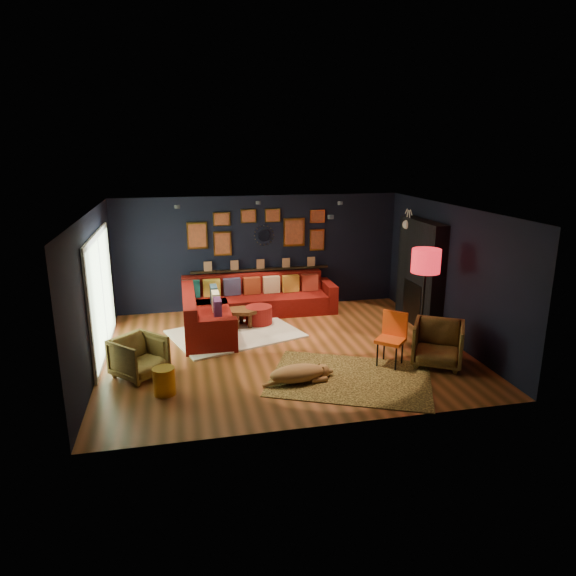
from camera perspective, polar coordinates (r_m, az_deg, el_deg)
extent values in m
plane|color=#9C512B|center=(9.61, -0.41, -6.89)|extent=(6.50, 6.50, 0.00)
plane|color=black|center=(11.83, -3.15, 3.95)|extent=(6.50, 0.00, 6.50)
plane|color=black|center=(6.65, 4.44, -5.29)|extent=(6.50, 0.00, 6.50)
plane|color=black|center=(9.13, -20.82, -0.51)|extent=(0.00, 5.50, 5.50)
plane|color=black|center=(10.34, 17.50, 1.57)|extent=(0.00, 5.50, 5.50)
plane|color=beige|center=(8.95, -0.44, 8.70)|extent=(6.50, 6.50, 0.00)
cube|color=maroon|center=(11.59, -3.66, -1.86)|extent=(3.20, 0.95, 0.42)
cube|color=maroon|center=(11.82, -3.95, 0.58)|extent=(3.20, 0.24, 0.46)
cube|color=maroon|center=(11.92, 4.44, -0.85)|extent=(0.22, 0.95, 0.64)
cube|color=maroon|center=(10.45, -8.86, -3.98)|extent=(0.95, 2.20, 0.42)
cube|color=maroon|center=(10.31, -10.93, -1.90)|extent=(0.24, 2.20, 0.46)
cube|color=maroon|center=(9.47, -8.51, -5.33)|extent=(0.95, 0.22, 0.64)
cube|color=#1B6F6D|center=(11.51, -10.71, -0.11)|extent=(0.38, 0.14, 0.38)
cube|color=gold|center=(11.53, -8.48, 0.02)|extent=(0.38, 0.14, 0.38)
cube|color=#353355|center=(11.56, -6.25, 0.14)|extent=(0.38, 0.14, 0.38)
cube|color=maroon|center=(11.62, -4.05, 0.27)|extent=(0.38, 0.14, 0.38)
cube|color=#D5AC80|center=(11.68, -1.86, 0.39)|extent=(0.38, 0.14, 0.38)
cube|color=#B47926|center=(11.77, 0.29, 0.51)|extent=(0.38, 0.14, 0.38)
cube|color=maroon|center=(11.87, 2.41, 0.63)|extent=(0.38, 0.14, 0.38)
cube|color=#264458|center=(11.00, -8.25, -0.72)|extent=(0.14, 0.38, 0.38)
cube|color=beige|center=(10.52, -8.05, -1.46)|extent=(0.14, 0.38, 0.38)
cube|color=#46214E|center=(10.05, -7.83, -2.27)|extent=(0.14, 0.38, 0.38)
cube|color=black|center=(11.85, -3.07, 2.08)|extent=(3.20, 0.12, 0.04)
cube|color=gold|center=(11.59, -10.04, 5.76)|extent=(0.45, 0.03, 0.60)
cube|color=#B44C2A|center=(11.57, -10.04, 5.74)|extent=(0.38, 0.01, 0.51)
cube|color=gold|center=(11.66, -7.29, 4.92)|extent=(0.40, 0.03, 0.55)
cube|color=#B44C2A|center=(11.64, -7.28, 4.91)|extent=(0.34, 0.01, 0.47)
cube|color=gold|center=(11.57, -7.38, 7.60)|extent=(0.38, 0.03, 0.30)
cube|color=#B44C2A|center=(11.55, -7.37, 7.59)|extent=(0.32, 0.01, 0.25)
cube|color=gold|center=(11.87, 0.68, 6.22)|extent=(0.50, 0.03, 0.65)
cube|color=#B44C2A|center=(11.86, 0.70, 6.20)|extent=(0.42, 0.01, 0.55)
cube|color=gold|center=(12.04, 3.24, 5.36)|extent=(0.35, 0.03, 0.50)
cube|color=#B44C2A|center=(12.02, 3.26, 5.34)|extent=(0.30, 0.01, 0.42)
cube|color=gold|center=(11.96, 3.28, 7.95)|extent=(0.35, 0.03, 0.30)
cube|color=#B44C2A|center=(11.94, 3.30, 7.94)|extent=(0.30, 0.01, 0.25)
cube|color=gold|center=(11.63, -4.42, 7.97)|extent=(0.35, 0.03, 0.30)
cube|color=#B44C2A|center=(11.61, -4.41, 7.96)|extent=(0.30, 0.01, 0.25)
cube|color=gold|center=(11.71, -1.73, 8.06)|extent=(0.35, 0.03, 0.30)
cube|color=#B44C2A|center=(11.70, -1.71, 8.05)|extent=(0.30, 0.01, 0.25)
cylinder|color=silver|center=(11.75, -2.67, 5.85)|extent=(0.28, 0.03, 0.28)
cone|color=gold|center=(11.78, -1.61, 5.90)|extent=(0.03, 0.16, 0.03)
cone|color=gold|center=(11.77, -1.70, 6.30)|extent=(0.04, 0.16, 0.04)
cone|color=gold|center=(11.75, -1.93, 6.63)|extent=(0.04, 0.16, 0.04)
cone|color=gold|center=(11.73, -2.28, 6.85)|extent=(0.04, 0.16, 0.04)
cone|color=gold|center=(11.71, -2.69, 6.92)|extent=(0.03, 0.16, 0.03)
cone|color=gold|center=(11.70, -3.09, 6.82)|extent=(0.04, 0.16, 0.04)
cone|color=gold|center=(11.70, -3.44, 6.57)|extent=(0.04, 0.16, 0.04)
cone|color=gold|center=(11.70, -3.67, 6.22)|extent=(0.04, 0.16, 0.04)
cone|color=gold|center=(11.71, -3.74, 5.81)|extent=(0.03, 0.16, 0.03)
cone|color=gold|center=(11.73, -3.65, 5.41)|extent=(0.04, 0.16, 0.04)
cone|color=gold|center=(11.75, -3.41, 5.08)|extent=(0.04, 0.16, 0.04)
cone|color=gold|center=(11.77, -3.07, 4.86)|extent=(0.04, 0.16, 0.04)
cone|color=gold|center=(11.79, -2.66, 4.80)|extent=(0.03, 0.16, 0.03)
cone|color=gold|center=(11.80, -2.26, 4.90)|extent=(0.04, 0.16, 0.04)
cone|color=gold|center=(11.80, -1.92, 5.14)|extent=(0.04, 0.16, 0.04)
cone|color=gold|center=(11.80, -1.69, 5.49)|extent=(0.04, 0.16, 0.04)
cube|color=black|center=(11.08, 14.49, 1.63)|extent=(0.30, 1.60, 2.20)
cube|color=black|center=(11.23, 13.99, -1.61)|extent=(0.20, 0.80, 0.90)
cone|color=white|center=(11.39, 14.10, 6.89)|extent=(0.35, 0.28, 0.28)
sphere|color=white|center=(11.29, 13.09, 6.89)|extent=(0.20, 0.20, 0.20)
cylinder|color=white|center=(11.22, 13.37, 7.70)|extent=(0.02, 0.10, 0.28)
cylinder|color=white|center=(11.33, 13.11, 7.78)|extent=(0.02, 0.10, 0.28)
cube|color=white|center=(9.75, -20.05, -0.69)|extent=(0.04, 2.80, 2.20)
cube|color=#C8ECB5|center=(9.75, -19.90, -0.68)|extent=(0.01, 2.60, 2.00)
cube|color=white|center=(9.75, -19.88, -0.68)|extent=(0.02, 0.06, 2.00)
cylinder|color=black|center=(9.97, -12.20, 8.81)|extent=(0.10, 0.10, 0.06)
cylinder|color=black|center=(10.49, -3.33, 9.44)|extent=(0.10, 0.10, 0.06)
cylinder|color=black|center=(10.47, 5.82, 9.38)|extent=(0.10, 0.10, 0.06)
cylinder|color=black|center=(8.34, 4.77, 7.87)|extent=(0.10, 0.10, 0.06)
cube|color=white|center=(10.42, -5.88, -5.07)|extent=(2.84, 2.42, 0.03)
cube|color=#B59244|center=(8.54, 6.95, -9.95)|extent=(3.08, 2.71, 0.01)
cylinder|color=brown|center=(10.61, -5.72, -3.75)|extent=(0.09, 0.09, 0.29)
cylinder|color=brown|center=(10.64, -4.26, -3.66)|extent=(0.09, 0.09, 0.29)
cylinder|color=brown|center=(10.92, -5.20, -3.17)|extent=(0.09, 0.09, 0.29)
cylinder|color=maroon|center=(10.88, -3.25, -2.99)|extent=(0.56, 0.56, 0.37)
imported|color=#B4873B|center=(8.77, -16.24, -7.15)|extent=(0.99, 0.99, 0.74)
imported|color=#B4873B|center=(9.21, 16.34, -5.74)|extent=(1.09, 1.08, 0.84)
cylinder|color=gold|center=(8.14, -13.59, -10.01)|extent=(0.34, 0.34, 0.42)
cylinder|color=black|center=(8.95, 9.90, -7.26)|extent=(0.03, 0.03, 0.46)
cylinder|color=black|center=(8.86, 11.90, -7.63)|extent=(0.03, 0.03, 0.46)
cylinder|color=black|center=(9.24, 10.63, -6.56)|extent=(0.03, 0.03, 0.46)
cylinder|color=black|center=(9.15, 12.58, -6.91)|extent=(0.03, 0.03, 0.46)
cube|color=#ED4E15|center=(8.96, 11.33, -5.72)|extent=(0.62, 0.62, 0.06)
cube|color=#ED4E15|center=(9.05, 11.81, -3.87)|extent=(0.36, 0.33, 0.44)
cylinder|color=black|center=(9.99, 14.43, -6.40)|extent=(0.32, 0.32, 0.04)
cylinder|color=black|center=(9.73, 14.73, -2.11)|extent=(0.04, 0.04, 1.52)
cylinder|color=red|center=(9.51, 15.09, 2.94)|extent=(0.52, 0.52, 0.43)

